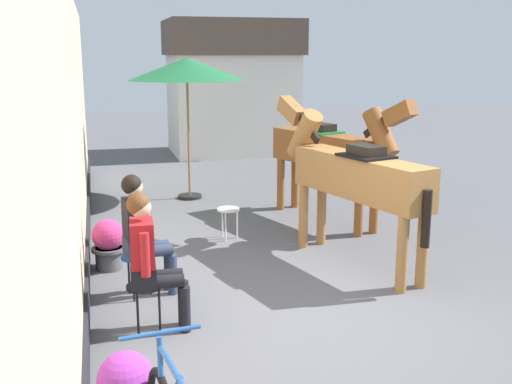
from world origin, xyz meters
TOP-DOWN VIEW (x-y plane):
  - ground_plane at (0.00, 3.00)m, footprint 40.00×40.00m
  - pub_facade_wall at (-2.55, 1.50)m, footprint 0.34×14.00m
  - distant_cottage at (1.40, 10.62)m, footprint 3.40×2.60m
  - seated_visitor_near at (-1.77, -0.01)m, footprint 0.61×0.49m
  - seated_visitor_far at (-1.78, 0.92)m, footprint 0.61×0.49m
  - saddled_horse_near at (0.91, 1.37)m, footprint 1.09×2.92m
  - saddled_horse_far at (1.35, 3.27)m, footprint 1.25×2.87m
  - flower_planter_far at (-2.12, 1.92)m, footprint 0.43×0.43m
  - cafe_parasol at (-0.55, 5.50)m, footprint 2.10×2.10m
  - spare_stool_white at (-0.40, 2.78)m, footprint 0.32×0.32m

SIDE VIEW (x-z plane):
  - ground_plane at x=0.00m, z-range 0.00..0.00m
  - flower_planter_far at x=-2.12m, z-range 0.01..0.65m
  - spare_stool_white at x=-0.40m, z-range 0.17..0.63m
  - seated_visitor_near at x=-1.77m, z-range 0.08..1.47m
  - seated_visitor_far at x=-1.78m, z-range 0.08..1.47m
  - saddled_horse_near at x=0.91m, z-range 0.13..2.19m
  - saddled_horse_far at x=1.35m, z-range 0.13..2.19m
  - pub_facade_wall at x=-2.55m, z-range -0.16..3.24m
  - distant_cottage at x=1.40m, z-range 0.05..3.55m
  - cafe_parasol at x=-0.55m, z-range 1.07..3.65m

